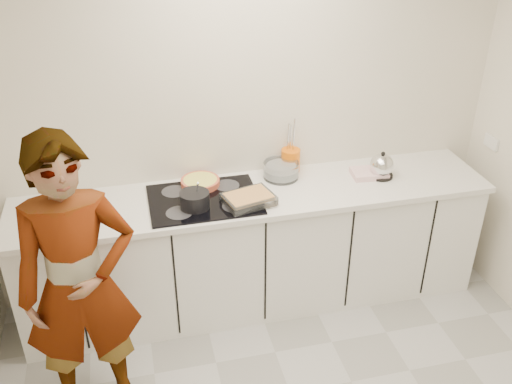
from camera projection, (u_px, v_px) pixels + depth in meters
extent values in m
cube|color=silver|center=(244.00, 121.00, 3.91)|extent=(3.60, 0.00, 2.60)
cube|color=white|center=(491.00, 142.00, 4.16)|extent=(0.02, 0.15, 0.09)
cube|color=white|center=(255.00, 250.00, 4.07)|extent=(3.20, 0.58, 0.87)
cube|color=white|center=(255.00, 195.00, 3.84)|extent=(3.24, 0.64, 0.04)
cube|color=black|center=(204.00, 200.00, 3.74)|extent=(0.72, 0.54, 0.01)
cylinder|color=#CF573A|center=(200.00, 182.00, 3.89)|extent=(0.31, 0.31, 0.04)
cylinder|color=#EFE65A|center=(200.00, 180.00, 3.88)|extent=(0.27, 0.27, 0.01)
cylinder|color=black|center=(195.00, 200.00, 3.62)|extent=(0.20, 0.20, 0.11)
cylinder|color=silver|center=(197.00, 192.00, 3.61)|extent=(0.03, 0.08, 0.16)
cube|color=silver|center=(249.00, 199.00, 3.67)|extent=(0.36, 0.30, 0.06)
cube|color=#E0AE62|center=(249.00, 196.00, 3.66)|extent=(0.32, 0.26, 0.02)
cylinder|color=silver|center=(281.00, 170.00, 3.99)|extent=(0.28, 0.28, 0.12)
cylinder|color=white|center=(281.00, 172.00, 4.00)|extent=(0.24, 0.24, 0.05)
cube|color=white|center=(369.00, 173.00, 4.03)|extent=(0.26, 0.20, 0.04)
cylinder|color=black|center=(381.00, 175.00, 4.03)|extent=(0.22, 0.22, 0.02)
sphere|color=silver|center=(382.00, 165.00, 3.99)|extent=(0.21, 0.21, 0.17)
sphere|color=black|center=(383.00, 154.00, 3.94)|extent=(0.04, 0.04, 0.03)
cylinder|color=orange|center=(291.00, 160.00, 4.07)|extent=(0.16, 0.16, 0.17)
imported|color=white|center=(79.00, 286.00, 3.03)|extent=(0.68, 0.49, 1.75)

